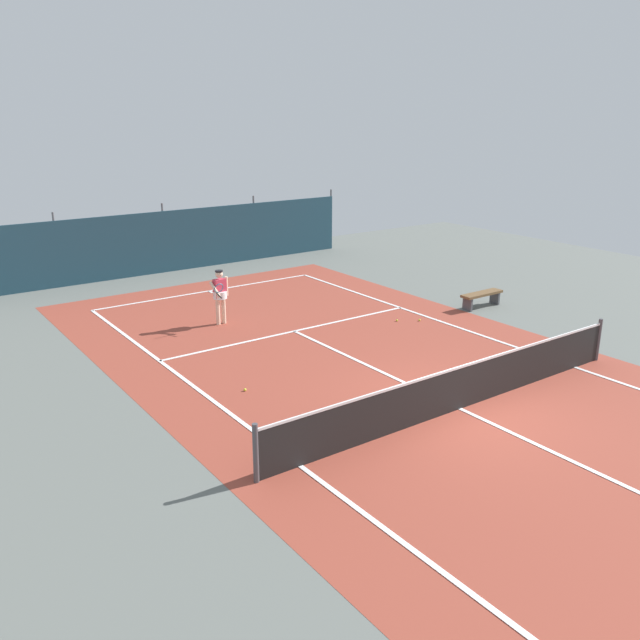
# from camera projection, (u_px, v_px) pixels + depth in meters

# --- Properties ---
(ground_plane) EXTENTS (36.00, 36.00, 0.00)m
(ground_plane) POSITION_uv_depth(u_px,v_px,m) (460.00, 409.00, 14.10)
(ground_plane) COLOR slate
(court_surface) EXTENTS (11.02, 26.60, 0.01)m
(court_surface) POSITION_uv_depth(u_px,v_px,m) (460.00, 409.00, 14.10)
(court_surface) COLOR brown
(court_surface) RESTS_ON ground
(tennis_net) EXTENTS (10.12, 0.10, 1.10)m
(tennis_net) POSITION_uv_depth(u_px,v_px,m) (461.00, 387.00, 13.95)
(tennis_net) COLOR black
(tennis_net) RESTS_ON ground
(back_fence) EXTENTS (16.30, 0.98, 2.70)m
(back_fence) POSITION_uv_depth(u_px,v_px,m) (161.00, 253.00, 26.34)
(back_fence) COLOR #1E3D4C
(back_fence) RESTS_ON ground
(tennis_player) EXTENTS (0.68, 0.78, 1.64)m
(tennis_player) POSITION_uv_depth(u_px,v_px,m) (220.00, 293.00, 19.44)
(tennis_player) COLOR beige
(tennis_player) RESTS_ON ground
(tennis_ball_near_player) EXTENTS (0.07, 0.07, 0.07)m
(tennis_ball_near_player) POSITION_uv_depth(u_px,v_px,m) (245.00, 390.00, 14.99)
(tennis_ball_near_player) COLOR #CCDB33
(tennis_ball_near_player) RESTS_ON ground
(tennis_ball_midcourt) EXTENTS (0.07, 0.07, 0.07)m
(tennis_ball_midcourt) POSITION_uv_depth(u_px,v_px,m) (420.00, 320.00, 20.00)
(tennis_ball_midcourt) COLOR #CCDB33
(tennis_ball_midcourt) RESTS_ON ground
(tennis_ball_by_sideline) EXTENTS (0.07, 0.07, 0.07)m
(tennis_ball_by_sideline) POSITION_uv_depth(u_px,v_px,m) (397.00, 320.00, 19.97)
(tennis_ball_by_sideline) COLOR #CCDB33
(tennis_ball_by_sideline) RESTS_ON ground
(parked_car) EXTENTS (2.30, 4.34, 1.68)m
(parked_car) POSITION_uv_depth(u_px,v_px,m) (193.00, 232.00, 29.89)
(parked_car) COLOR silver
(parked_car) RESTS_ON ground
(courtside_bench) EXTENTS (1.60, 0.40, 0.49)m
(courtside_bench) POSITION_uv_depth(u_px,v_px,m) (482.00, 296.00, 21.33)
(courtside_bench) COLOR brown
(courtside_bench) RESTS_ON ground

